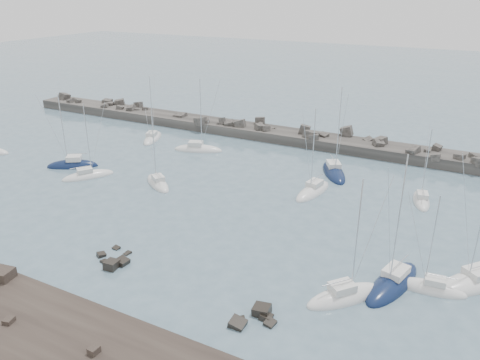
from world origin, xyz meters
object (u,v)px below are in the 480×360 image
at_px(sailboat_4, 198,150).
at_px(sailboat_8, 334,173).
at_px(sailboat_1, 153,139).
at_px(sailboat_3, 88,176).
at_px(sailboat_2, 73,166).
at_px(sailboat_6, 313,192).
at_px(sailboat_7, 345,297).
at_px(sailboat_9, 430,289).
at_px(sailboat_10, 421,201).
at_px(sailboat_11, 474,283).
at_px(sailboat_13, 392,284).
at_px(sailboat_5, 158,184).

relative_size(sailboat_4, sailboat_8, 0.93).
bearing_deg(sailboat_1, sailboat_3, -81.41).
bearing_deg(sailboat_2, sailboat_1, 82.13).
xyz_separation_m(sailboat_1, sailboat_6, (35.38, -9.54, 0.01)).
xyz_separation_m(sailboat_7, sailboat_9, (6.91, 5.07, -0.01)).
distance_m(sailboat_10, sailboat_11, 19.06).
xyz_separation_m(sailboat_6, sailboat_10, (14.00, 3.94, -0.01)).
distance_m(sailboat_3, sailboat_6, 34.00).
relative_size(sailboat_2, sailboat_3, 1.06).
xyz_separation_m(sailboat_4, sailboat_6, (24.15, -7.94, 0.00)).
bearing_deg(sailboat_10, sailboat_11, -67.44).
height_order(sailboat_6, sailboat_13, sailboat_13).
xyz_separation_m(sailboat_1, sailboat_9, (53.04, -26.16, -0.00)).
distance_m(sailboat_4, sailboat_11, 50.34).
relative_size(sailboat_8, sailboat_10, 1.35).
bearing_deg(sailboat_6, sailboat_5, -159.68).
bearing_deg(sailboat_13, sailboat_2, 169.91).
distance_m(sailboat_6, sailboat_10, 14.55).
height_order(sailboat_5, sailboat_9, sailboat_5).
distance_m(sailboat_1, sailboat_9, 59.14).
bearing_deg(sailboat_1, sailboat_7, -34.10).
distance_m(sailboat_2, sailboat_11, 59.40).
relative_size(sailboat_2, sailboat_13, 0.88).
relative_size(sailboat_4, sailboat_7, 1.06).
relative_size(sailboat_10, sailboat_11, 0.71).
distance_m(sailboat_3, sailboat_11, 53.78).
height_order(sailboat_1, sailboat_10, sailboat_1).
distance_m(sailboat_7, sailboat_9, 8.57).
bearing_deg(sailboat_8, sailboat_10, -18.23).
xyz_separation_m(sailboat_3, sailboat_13, (46.66, -7.09, 0.01)).
bearing_deg(sailboat_3, sailboat_4, 65.87).
bearing_deg(sailboat_9, sailboat_1, 153.75).
height_order(sailboat_6, sailboat_11, sailboat_11).
bearing_deg(sailboat_6, sailboat_8, 86.94).
bearing_deg(sailboat_4, sailboat_2, -130.27).
bearing_deg(sailboat_4, sailboat_7, -40.33).
xyz_separation_m(sailboat_7, sailboat_13, (3.55, 4.20, -0.01)).
relative_size(sailboat_2, sailboat_5, 1.12).
bearing_deg(sailboat_5, sailboat_6, 20.32).
height_order(sailboat_8, sailboat_9, sailboat_8).
bearing_deg(sailboat_6, sailboat_3, -162.18).
xyz_separation_m(sailboat_2, sailboat_6, (37.83, 8.21, -0.02)).
bearing_deg(sailboat_13, sailboat_9, 14.47).
bearing_deg(sailboat_11, sailboat_7, -142.78).
distance_m(sailboat_2, sailboat_5, 16.69).
distance_m(sailboat_2, sailboat_4, 21.17).
bearing_deg(sailboat_5, sailboat_1, 129.34).
distance_m(sailboat_1, sailboat_11, 61.26).
xyz_separation_m(sailboat_6, sailboat_8, (0.45, 8.41, 0.00)).
bearing_deg(sailboat_9, sailboat_3, 172.91).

